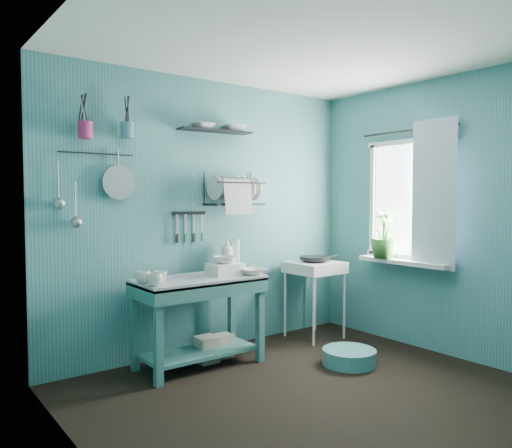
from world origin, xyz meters
TOP-DOWN VIEW (x-y plane):
  - floor at (0.00, 0.00)m, footprint 3.20×3.20m
  - ceiling at (0.00, 0.00)m, footprint 3.20×3.20m
  - wall_back at (0.00, 1.50)m, footprint 3.20×0.00m
  - wall_left at (-1.60, 0.00)m, footprint 0.00×3.00m
  - wall_right at (1.60, 0.00)m, footprint 0.00×3.00m
  - work_counter at (-0.34, 1.13)m, footprint 1.08×0.57m
  - mug_left at (-0.82, 0.97)m, footprint 0.12×0.12m
  - mug_mid at (-0.72, 1.07)m, footprint 0.14×0.14m
  - mug_right at (-0.84, 1.13)m, footprint 0.17×0.17m
  - wash_tub at (-0.09, 1.11)m, footprint 0.28×0.22m
  - tub_bowl at (-0.09, 1.11)m, footprint 0.20×0.19m
  - soap_bottle at (0.08, 1.33)m, footprint 0.12×0.12m
  - water_bottle at (0.18, 1.35)m, footprint 0.09×0.09m
  - counter_bowl at (0.11, 0.98)m, footprint 0.22×0.22m
  - hotplate_stand at (1.04, 1.18)m, footprint 0.55×0.55m
  - frying_pan at (1.04, 1.18)m, footprint 0.30×0.30m
  - knife_strip at (-0.24, 1.47)m, footprint 0.32×0.04m
  - dish_rack at (0.20, 1.37)m, footprint 0.58×0.32m
  - upper_shelf at (0.00, 1.40)m, footprint 0.71×0.23m
  - shelf_bowl_left at (-0.12, 1.40)m, footprint 0.20×0.20m
  - shelf_bowl_right at (0.20, 1.40)m, footprint 0.25×0.25m
  - utensil_cup_magenta at (-1.17, 1.42)m, footprint 0.11×0.11m
  - utensil_cup_teal at (-0.83, 1.42)m, footprint 0.11×0.11m
  - colander at (-0.89, 1.45)m, footprint 0.28×0.03m
  - ladle_outer at (-1.37, 1.46)m, footprint 0.01×0.01m
  - ladle_inner at (-1.24, 1.46)m, footprint 0.01×0.01m
  - hook_rail at (-1.07, 1.47)m, footprint 0.60×0.01m
  - window_glass at (1.59, 0.45)m, footprint 0.00×1.10m
  - windowsill at (1.50, 0.45)m, footprint 0.16×0.95m
  - curtain at (1.52, 0.15)m, footprint 0.00×1.35m
  - curtain_rod at (1.54, 0.45)m, footprint 0.02×1.05m
  - potted_plant at (1.46, 0.65)m, footprint 0.31×0.31m
  - storage_tin_large at (-0.24, 1.18)m, footprint 0.18×0.18m
  - storage_tin_small at (-0.04, 1.21)m, footprint 0.15×0.15m
  - floor_basin at (0.70, 0.39)m, footprint 0.45×0.45m

SIDE VIEW (x-z plane):
  - floor at x=0.00m, z-range 0.00..0.00m
  - floor_basin at x=0.70m, z-range 0.00..0.13m
  - storage_tin_small at x=-0.04m, z-range 0.00..0.20m
  - storage_tin_large at x=-0.24m, z-range 0.00..0.22m
  - work_counter at x=-0.34m, z-range 0.00..0.75m
  - hotplate_stand at x=1.04m, z-range 0.00..0.77m
  - counter_bowl at x=0.11m, z-range 0.75..0.81m
  - mug_mid at x=-0.72m, z-range 0.75..0.85m
  - mug_left at x=-0.82m, z-range 0.75..0.85m
  - mug_right at x=-0.84m, z-range 0.75..0.85m
  - wash_tub at x=-0.09m, z-range 0.75..0.85m
  - frying_pan at x=1.04m, z-range 0.79..0.83m
  - windowsill at x=1.50m, z-range 0.79..0.83m
  - tub_bowl at x=-0.09m, z-range 0.85..0.91m
  - water_bottle at x=0.18m, z-range 0.75..1.03m
  - soap_bottle at x=0.08m, z-range 0.75..1.05m
  - potted_plant at x=1.46m, z-range 0.83..1.30m
  - wall_back at x=0.00m, z-range -0.35..2.85m
  - wall_left at x=-1.60m, z-range -0.25..2.75m
  - wall_right at x=1.60m, z-range -0.25..2.75m
  - knife_strip at x=-0.24m, z-range 1.27..1.30m
  - ladle_inner at x=-1.24m, z-range 1.25..1.55m
  - window_glass at x=1.59m, z-range 0.85..1.95m
  - curtain at x=1.52m, z-range 0.77..2.12m
  - dish_rack at x=0.20m, z-range 1.35..1.67m
  - colander at x=-0.89m, z-range 1.40..1.68m
  - ladle_outer at x=-1.37m, z-range 1.40..1.70m
  - hook_rail at x=-1.07m, z-range 1.76..1.77m
  - utensil_cup_magenta at x=-1.17m, z-range 1.87..2.00m
  - utensil_cup_teal at x=-0.83m, z-range 1.90..2.03m
  - shelf_bowl_left at x=-0.12m, z-range 1.98..2.03m
  - upper_shelf at x=0.00m, z-range 2.02..2.03m
  - shelf_bowl_right at x=0.20m, z-range 2.02..2.08m
  - curtain_rod at x=1.54m, z-range 2.04..2.06m
  - ceiling at x=0.00m, z-range 2.50..2.50m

